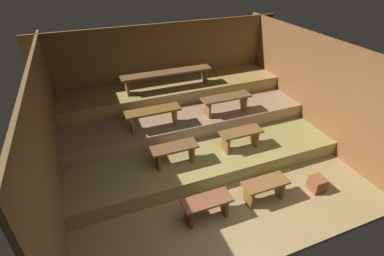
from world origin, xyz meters
The scene contains 15 objects.
ground centered at (0.00, 2.26, -0.04)m, with size 6.18×5.33×0.08m, color #957C4D.
wall_back centered at (0.00, 4.56, 1.13)m, with size 6.18×0.06×2.26m, color brown.
wall_left centered at (-2.72, 2.26, 1.13)m, with size 0.06×5.33×2.26m, color brown.
wall_right centered at (2.72, 2.26, 1.13)m, with size 0.06×5.33×2.26m, color brown.
platform_lower centered at (0.00, 2.86, 0.15)m, with size 5.38×3.33×0.31m, color olive.
platform_middle centered at (0.00, 3.46, 0.46)m, with size 5.38×2.13×0.31m, color #987859.
platform_upper centered at (0.00, 3.98, 0.77)m, with size 5.38×1.10×0.31m, color #A28347.
bench_floor_left centered at (-0.55, 0.66, 0.29)m, with size 0.81×0.33×0.40m.
bench_floor_right centered at (0.55, 0.66, 0.29)m, with size 0.81×0.33×0.40m.
bench_lower_left centered at (-0.69, 1.80, 0.60)m, with size 0.86×0.33×0.40m.
bench_lower_right centered at (0.69, 1.80, 0.60)m, with size 0.86×0.33×0.40m.
bench_middle_left centered at (-0.83, 2.74, 0.92)m, with size 1.12×0.33×0.40m.
bench_middle_right centered at (0.83, 2.74, 0.92)m, with size 1.12×0.33×0.40m.
bench_upper_center centered at (-0.17, 3.84, 1.26)m, with size 2.15×0.33×0.40m.
wooden_crate_floor centered at (1.58, 0.51, 0.13)m, with size 0.26×0.26×0.26m, color brown.
Camera 1 is at (-1.94, -2.21, 3.76)m, focal length 26.65 mm.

